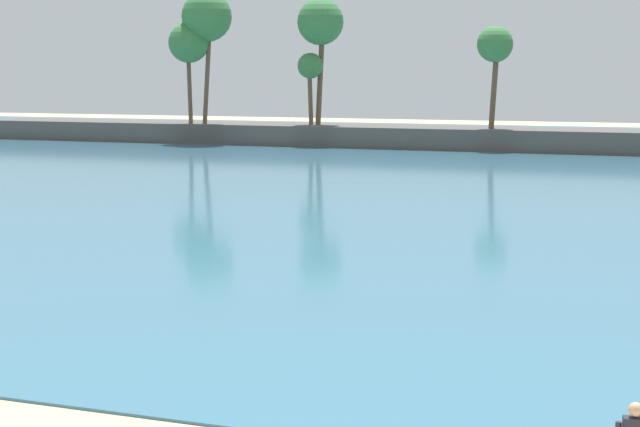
% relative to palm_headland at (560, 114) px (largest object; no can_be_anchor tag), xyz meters
% --- Properties ---
extents(sea, '(220.00, 108.90, 0.06)m').
position_rel_palm_headland_xyz_m(sea, '(3.17, -14.39, -3.04)').
color(sea, '#386B84').
rests_on(sea, ground).
extents(palm_headland, '(112.98, 6.67, 13.45)m').
position_rel_palm_headland_xyz_m(palm_headland, '(0.00, 0.00, 0.00)').
color(palm_headland, '#514C47').
rests_on(palm_headland, ground).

